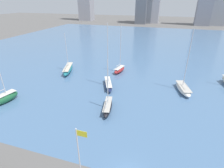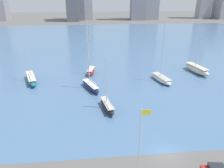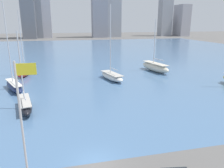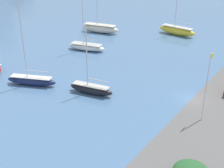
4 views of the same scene
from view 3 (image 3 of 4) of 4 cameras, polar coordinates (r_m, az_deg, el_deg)
The scene contains 9 objects.
ground_plane at distance 20.66m, azimuth -4.45°, elevation -19.89°, with size 500.00×500.00×0.00m, color #605E5B.
harbor_water at distance 87.48m, azimuth -11.65°, elevation 7.60°, with size 180.00×140.00×0.00m.
flag_pole at distance 14.97m, azimuth -22.03°, elevation -11.61°, with size 1.24×0.14×9.93m.
distant_city_skyline at distance 186.67m, azimuth -13.11°, elevation 20.06°, with size 202.54×22.80×69.27m.
sailboat_navy at distance 43.63m, azimuth -24.22°, elevation -0.31°, with size 5.14×8.75×16.39m.
sailboat_cream at distance 56.36m, azimuth 11.19°, elevation 4.38°, with size 4.72×10.58×12.73m.
sailboat_black at distance 33.24m, azimuth -21.73°, elevation -4.95°, with size 3.17×7.76×11.02m.
sailboat_red at distance 53.97m, azimuth -22.02°, elevation 2.91°, with size 3.08×6.26×14.50m.
sailboat_white at distance 47.18m, azimuth -0.05°, elevation 2.14°, with size 4.62×8.91×15.57m.
Camera 3 is at (-2.36, -16.62, 12.04)m, focal length 35.00 mm.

